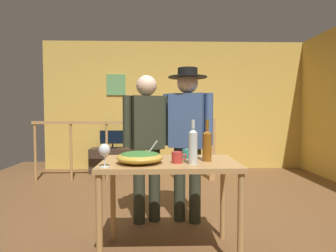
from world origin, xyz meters
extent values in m
plane|color=brown|center=(0.00, 0.00, 0.00)|extent=(7.43, 7.43, 0.00)
cube|color=gold|center=(0.00, 2.86, 1.37)|extent=(5.61, 0.10, 2.74)
cube|color=#62A15E|center=(-1.27, 2.80, 1.82)|extent=(0.40, 0.03, 0.44)
cylinder|color=#B2844C|center=(-2.56, 1.79, 0.51)|extent=(0.04, 0.04, 1.02)
cylinder|color=#B2844C|center=(-1.92, 1.79, 0.51)|extent=(0.04, 0.04, 1.02)
cylinder|color=#B2844C|center=(-1.29, 1.79, 0.51)|extent=(0.04, 0.04, 1.02)
cylinder|color=#B2844C|center=(-0.66, 1.79, 0.51)|extent=(0.04, 0.04, 1.02)
cylinder|color=#B2844C|center=(-0.02, 1.79, 0.51)|extent=(0.04, 0.04, 1.02)
cylinder|color=#B2844C|center=(0.61, 1.79, 0.51)|extent=(0.04, 0.04, 1.02)
cube|color=#B2844C|center=(-0.97, 1.79, 1.05)|extent=(3.25, 0.07, 0.05)
cube|color=#B2844C|center=(0.61, 1.79, 0.56)|extent=(0.10, 0.10, 1.12)
cube|color=#38281E|center=(-1.31, 2.51, 0.25)|extent=(0.90, 0.40, 0.49)
cube|color=black|center=(-1.31, 2.51, 0.50)|extent=(0.20, 0.12, 0.02)
cylinder|color=black|center=(-1.31, 2.51, 0.55)|extent=(0.03, 0.03, 0.08)
cube|color=black|center=(-1.31, 2.48, 0.72)|extent=(0.49, 0.06, 0.27)
cube|color=black|center=(-1.31, 2.45, 0.72)|extent=(0.45, 0.01, 0.24)
cube|color=#B2844C|center=(-0.25, -0.82, 0.80)|extent=(1.14, 0.67, 0.04)
cylinder|color=#B2844C|center=(-0.78, -1.12, 0.39)|extent=(0.05, 0.05, 0.78)
cylinder|color=#B2844C|center=(0.28, -1.12, 0.39)|extent=(0.05, 0.05, 0.78)
cylinder|color=#B2844C|center=(-0.78, -0.52, 0.39)|extent=(0.05, 0.05, 0.78)
cylinder|color=#B2844C|center=(0.28, -0.52, 0.39)|extent=(0.05, 0.05, 0.78)
ellipsoid|color=gold|center=(-0.50, -0.92, 0.87)|extent=(0.38, 0.38, 0.09)
ellipsoid|color=#38702D|center=(-0.50, -0.92, 0.89)|extent=(0.31, 0.31, 0.04)
cylinder|color=silver|center=(-0.42, -0.92, 0.91)|extent=(0.14, 0.01, 0.19)
cylinder|color=silver|center=(-0.75, -1.08, 0.82)|extent=(0.08, 0.08, 0.01)
cylinder|color=silver|center=(-0.75, -1.08, 0.87)|extent=(0.01, 0.01, 0.09)
ellipsoid|color=silver|center=(-0.75, -1.08, 0.95)|extent=(0.09, 0.09, 0.09)
cylinder|color=silver|center=(-0.07, -0.98, 0.94)|extent=(0.07, 0.07, 0.25)
cone|color=silver|center=(-0.07, -0.98, 1.09)|extent=(0.07, 0.07, 0.03)
cylinder|color=silver|center=(-0.07, -0.98, 1.14)|extent=(0.03, 0.03, 0.07)
cylinder|color=brown|center=(0.07, -0.84, 0.94)|extent=(0.08, 0.08, 0.23)
cone|color=brown|center=(0.07, -0.84, 1.07)|extent=(0.08, 0.08, 0.03)
cylinder|color=brown|center=(0.07, -0.84, 1.13)|extent=(0.03, 0.03, 0.08)
cylinder|color=teal|center=(-0.09, -0.70, 0.86)|extent=(0.08, 0.08, 0.08)
torus|color=teal|center=(-0.04, -0.70, 0.86)|extent=(0.05, 0.01, 0.05)
cylinder|color=#B7332D|center=(-0.19, -0.92, 0.86)|extent=(0.09, 0.09, 0.09)
torus|color=#B7332D|center=(-0.14, -0.92, 0.87)|extent=(0.05, 0.01, 0.05)
cylinder|color=#2D3323|center=(-0.40, -0.06, 0.41)|extent=(0.13, 0.13, 0.83)
cylinder|color=#2D3323|center=(-0.56, -0.12, 0.41)|extent=(0.13, 0.13, 0.83)
cube|color=#2D3323|center=(-0.48, -0.09, 1.12)|extent=(0.40, 0.33, 0.58)
cylinder|color=#2D3323|center=(-0.27, -0.01, 1.13)|extent=(0.09, 0.09, 0.56)
cylinder|color=#2D3323|center=(-0.69, -0.17, 1.13)|extent=(0.09, 0.09, 0.56)
sphere|color=beige|center=(-0.48, -0.09, 1.52)|extent=(0.23, 0.23, 0.23)
cylinder|color=#2D3323|center=(0.06, -0.12, 0.42)|extent=(0.13, 0.13, 0.84)
cylinder|color=#2D3323|center=(-0.11, -0.06, 0.42)|extent=(0.13, 0.13, 0.84)
cube|color=#3D5684|center=(-0.03, -0.09, 1.14)|extent=(0.44, 0.34, 0.60)
cylinder|color=#3D5684|center=(0.20, -0.18, 1.15)|extent=(0.09, 0.09, 0.57)
cylinder|color=#3D5684|center=(-0.25, 0.00, 1.15)|extent=(0.09, 0.09, 0.57)
sphere|color=beige|center=(-0.03, -0.09, 1.55)|extent=(0.23, 0.23, 0.23)
cylinder|color=black|center=(-0.03, -0.09, 1.62)|extent=(0.43, 0.43, 0.01)
cylinder|color=black|center=(-0.03, -0.09, 1.67)|extent=(0.22, 0.22, 0.10)
camera|label=1|loc=(-0.33, -3.13, 1.23)|focal=29.39mm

